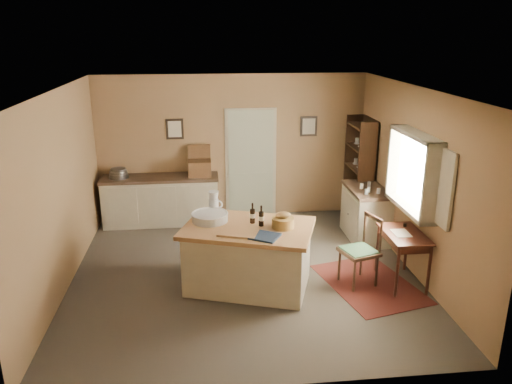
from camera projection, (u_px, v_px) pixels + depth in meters
ground at (244, 273)px, 7.43m from camera, size 5.00×5.00×0.00m
wall_back at (232, 147)px, 9.37m from camera, size 5.00×0.10×2.70m
wall_front at (266, 267)px, 4.65m from camera, size 5.00×0.10×2.70m
wall_left at (60, 193)px, 6.75m from camera, size 0.10×5.00×2.70m
wall_right at (414, 181)px, 7.27m from camera, size 0.10×5.00×2.70m
ceiling at (243, 90)px, 6.59m from camera, size 5.00×5.00×0.00m
door at (251, 162)px, 9.47m from camera, size 0.97×0.06×2.11m
framed_prints at (243, 128)px, 9.26m from camera, size 2.82×0.02×0.38m
window at (416, 172)px, 7.01m from camera, size 0.25×1.99×1.12m
work_island at (248, 255)px, 6.92m from camera, size 2.00×1.62×1.20m
sideboard at (162, 198)px, 9.22m from camera, size 2.12×0.60×1.18m
rug at (369, 284)px, 7.12m from camera, size 1.45×1.82×0.01m
writing_desk at (404, 240)px, 6.96m from camera, size 0.52×0.86×0.82m
desk_chair at (359, 252)px, 6.98m from camera, size 0.58×0.58×0.99m
right_cabinet at (366, 213)px, 8.57m from camera, size 0.61×1.10×0.99m
shelving_unit at (361, 171)px, 9.20m from camera, size 0.33×0.88×1.95m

